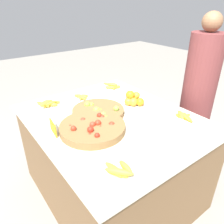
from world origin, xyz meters
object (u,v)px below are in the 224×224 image
metal_bowl (168,134)px  vendor_person (196,105)px  tomato_basket (93,128)px  lime_bowl (98,112)px  price_sign (53,128)px

metal_bowl → vendor_person: vendor_person is taller
metal_bowl → tomato_basket: bearing=-138.0°
lime_bowl → price_sign: (0.05, -0.41, 0.02)m
lime_bowl → vendor_person: size_ratio=0.27×
price_sign → vendor_person: size_ratio=0.09×
lime_bowl → tomato_basket: 0.25m
price_sign → vendor_person: vendor_person is taller
tomato_basket → vendor_person: size_ratio=0.30×
vendor_person → metal_bowl: bearing=-69.2°
lime_bowl → tomato_basket: tomato_basket is taller
metal_bowl → price_sign: size_ratio=2.57×
lime_bowl → tomato_basket: (0.19, -0.17, 0.00)m
lime_bowl → price_sign: size_ratio=2.92×
tomato_basket → lime_bowl: bearing=137.3°
metal_bowl → price_sign: (-0.53, -0.59, 0.01)m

